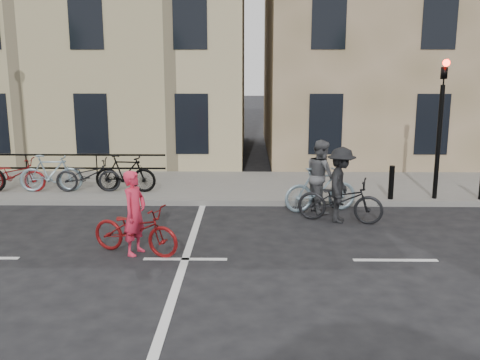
{
  "coord_description": "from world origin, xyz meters",
  "views": [
    {
      "loc": [
        1.19,
        -9.64,
        3.59
      ],
      "look_at": [
        1.01,
        2.14,
        1.1
      ],
      "focal_mm": 40.0,
      "sensor_mm": 36.0,
      "label": 1
    }
  ],
  "objects_px": {
    "traffic_light": "(441,112)",
    "cyclist_dark": "(340,193)",
    "cyclist_pink": "(135,225)",
    "cyclist_grey": "(321,183)"
  },
  "relations": [
    {
      "from": "traffic_light",
      "to": "cyclist_dark",
      "type": "height_order",
      "value": "traffic_light"
    },
    {
      "from": "cyclist_pink",
      "to": "cyclist_grey",
      "type": "xyz_separation_m",
      "value": [
        4.03,
        3.2,
        0.17
      ]
    },
    {
      "from": "traffic_light",
      "to": "cyclist_pink",
      "type": "bearing_deg",
      "value": -150.8
    },
    {
      "from": "traffic_light",
      "to": "cyclist_dark",
      "type": "relative_size",
      "value": 1.84
    },
    {
      "from": "traffic_light",
      "to": "cyclist_grey",
      "type": "bearing_deg",
      "value": -165.47
    },
    {
      "from": "cyclist_pink",
      "to": "cyclist_grey",
      "type": "distance_m",
      "value": 5.15
    },
    {
      "from": "traffic_light",
      "to": "cyclist_pink",
      "type": "distance_m",
      "value": 8.46
    },
    {
      "from": "cyclist_pink",
      "to": "cyclist_dark",
      "type": "relative_size",
      "value": 0.93
    },
    {
      "from": "traffic_light",
      "to": "cyclist_grey",
      "type": "relative_size",
      "value": 1.98
    },
    {
      "from": "cyclist_pink",
      "to": "cyclist_grey",
      "type": "relative_size",
      "value": 1.0
    }
  ]
}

